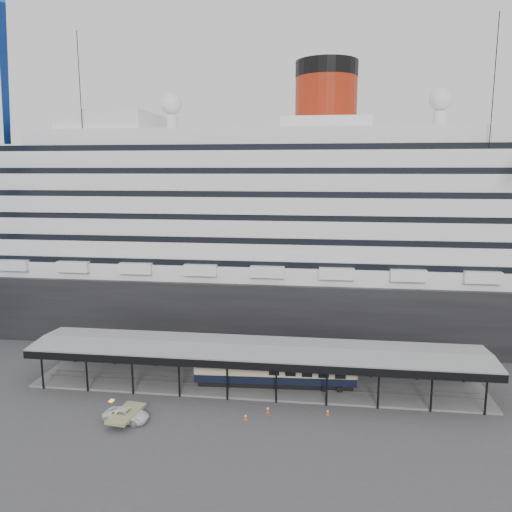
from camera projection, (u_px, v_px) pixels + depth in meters
The scene contains 8 objects.
ground at pixel (250, 404), 57.46m from camera, with size 200.00×200.00×0.00m, color #3B3B3E.
cruise_ship at pixel (277, 219), 85.58m from camera, with size 130.00×30.00×43.90m.
platform_canopy at pixel (256, 368), 61.94m from camera, with size 56.00×9.18×5.30m.
port_truck at pixel (126, 415), 53.60m from camera, with size 2.26×4.91×1.36m, color white.
pullman_carriage at pixel (275, 369), 61.64m from camera, with size 19.97×3.60×19.50m.
traffic_cone_left at pixel (246, 417), 53.91m from camera, with size 0.47×0.47×0.73m.
traffic_cone_mid at pixel (268, 409), 55.49m from camera, with size 0.53×0.53×0.79m.
traffic_cone_right at pixel (328, 412), 54.99m from camera, with size 0.45×0.45×0.70m.
Camera 1 is at (7.56, -53.16, 26.70)m, focal length 35.00 mm.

